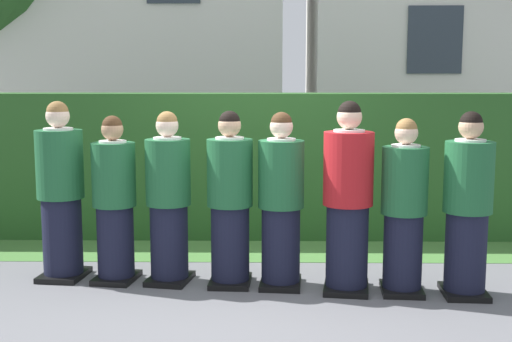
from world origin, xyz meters
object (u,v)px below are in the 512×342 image
Objects in this scene: student_front_row_3 at (230,203)px; student_front_row_6 at (404,211)px; student_front_row_2 at (169,202)px; student_in_red_blazer at (348,202)px; student_front_row_7 at (467,209)px; student_front_row_1 at (114,203)px; student_front_row_0 at (61,195)px; student_front_row_4 at (281,205)px.

student_front_row_3 reaches higher than student_front_row_6.
student_front_row_2 is 1.62m from student_in_red_blazer.
student_in_red_blazer is at bearing -8.19° from student_front_row_2.
student_front_row_7 is at bearing -7.49° from student_front_row_2.
student_front_row_2 is at bearing -3.22° from student_front_row_1.
student_front_row_0 is 1.09× the size of student_front_row_6.
student_front_row_4 is at bearing 168.13° from student_in_red_blazer.
student_front_row_7 reaches higher than student_front_row_6.
student_front_row_3 is 0.46m from student_front_row_4.
student_front_row_7 is at bearing -7.12° from student_front_row_0.
student_front_row_2 and student_front_row_4 have the same top height.
student_front_row_1 is at bearing 173.28° from student_front_row_6.
student_front_row_1 is 0.97× the size of student_front_row_4.
student_front_row_3 is (1.06, -0.09, 0.02)m from student_front_row_1.
student_in_red_blazer is (1.60, -0.23, 0.05)m from student_front_row_2.
student_front_row_3 is 1.05m from student_in_red_blazer.
student_in_red_blazer is at bearing 174.58° from student_front_row_6.
student_front_row_2 is (1.02, -0.11, -0.04)m from student_front_row_0.
student_front_row_3 is at bearing 170.95° from student_in_red_blazer.
student_front_row_6 is at bearing -5.42° from student_in_red_blazer.
student_in_red_blazer reaches higher than student_front_row_2.
student_front_row_3 is at bearing -6.32° from student_front_row_0.
student_front_row_7 is at bearing -7.23° from student_front_row_6.
student_in_red_blazer reaches higher than student_front_row_3.
student_front_row_0 is 2.64m from student_in_red_blazer.
student_front_row_2 is 2.63m from student_front_row_7.
student_front_row_2 is 0.99× the size of student_front_row_3.
student_front_row_7 is (0.53, -0.07, 0.03)m from student_front_row_6.
student_front_row_4 is 1.07m from student_front_row_6.
student_front_row_4 is at bearing -5.43° from student_front_row_3.
student_front_row_6 is (2.58, -0.30, -0.00)m from student_front_row_1.
student_front_row_0 is at bearing 171.00° from student_front_row_1.
student_front_row_3 reaches higher than student_front_row_2.
student_front_row_6 is at bearing -7.91° from student_front_row_3.
student_front_row_1 is 0.92× the size of student_in_red_blazer.
student_front_row_4 is (1.52, -0.14, 0.02)m from student_front_row_1.
student_front_row_3 is at bearing 174.57° from student_front_row_4.
student_front_row_3 is (1.58, -0.18, -0.04)m from student_front_row_0.
student_front_row_0 is at bearing 173.88° from student_front_row_4.
student_front_row_3 reaches higher than student_front_row_1.
student_front_row_1 is 3.13m from student_front_row_7.
student_front_row_7 is (3.11, -0.37, 0.03)m from student_front_row_1.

